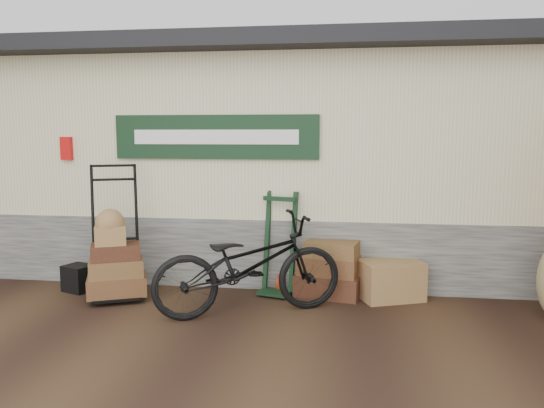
# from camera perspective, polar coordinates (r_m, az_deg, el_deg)

# --- Properties ---
(ground) EXTENTS (80.00, 80.00, 0.00)m
(ground) POSITION_cam_1_polar(r_m,az_deg,el_deg) (6.05, -5.27, -11.66)
(ground) COLOR black
(ground) RESTS_ON ground
(station_building) EXTENTS (14.40, 4.10, 3.20)m
(station_building) POSITION_cam_1_polar(r_m,az_deg,el_deg) (8.41, -1.18, 5.01)
(station_building) COLOR #4C4C47
(station_building) RESTS_ON ground
(porter_trolley) EXTENTS (1.00, 0.90, 1.65)m
(porter_trolley) POSITION_cam_1_polar(r_m,az_deg,el_deg) (6.73, -16.51, -2.71)
(porter_trolley) COLOR black
(porter_trolley) RESTS_ON ground
(green_barrow) EXTENTS (0.55, 0.50, 1.28)m
(green_barrow) POSITION_cam_1_polar(r_m,az_deg,el_deg) (6.60, 0.74, -4.26)
(green_barrow) COLOR black
(green_barrow) RESTS_ON ground
(suitcase_stack) EXTENTS (0.87, 0.64, 0.69)m
(suitcase_stack) POSITION_cam_1_polar(r_m,az_deg,el_deg) (6.62, 6.13, -6.85)
(suitcase_stack) COLOR #3C1F13
(suitcase_stack) RESTS_ON ground
(wicker_hamper) EXTENTS (0.84, 0.70, 0.47)m
(wicker_hamper) POSITION_cam_1_polar(r_m,az_deg,el_deg) (6.62, 12.67, -7.99)
(wicker_hamper) COLOR brown
(wicker_hamper) RESTS_ON ground
(black_trunk) EXTENTS (0.42, 0.39, 0.33)m
(black_trunk) POSITION_cam_1_polar(r_m,az_deg,el_deg) (7.24, -20.11, -7.49)
(black_trunk) COLOR black
(black_trunk) RESTS_ON ground
(bicycle) EXTENTS (1.56, 2.25, 1.24)m
(bicycle) POSITION_cam_1_polar(r_m,az_deg,el_deg) (5.86, -2.54, -5.97)
(bicycle) COLOR black
(bicycle) RESTS_ON ground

